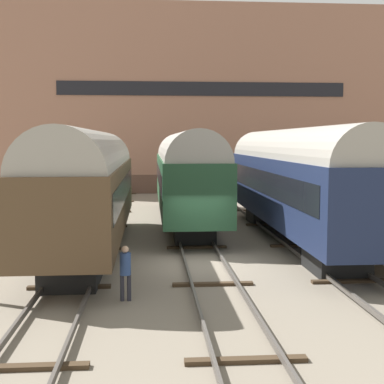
{
  "coord_description": "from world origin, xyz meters",
  "views": [
    {
      "loc": [
        -1.97,
        -19.68,
        4.63
      ],
      "look_at": [
        0.0,
        5.61,
        2.2
      ],
      "focal_mm": 50.0,
      "sensor_mm": 36.0,
      "label": 1
    }
  ],
  "objects_px": {
    "train_car_green": "(186,172)",
    "train_car_navy": "(293,177)",
    "bench": "(377,219)",
    "person_worker": "(125,268)",
    "train_car_brown": "(88,183)"
  },
  "relations": [
    {
      "from": "train_car_green",
      "to": "train_car_brown",
      "type": "distance_m",
      "value": 8.6
    },
    {
      "from": "bench",
      "to": "train_car_navy",
      "type": "bearing_deg",
      "value": 132.51
    },
    {
      "from": "train_car_green",
      "to": "train_car_navy",
      "type": "bearing_deg",
      "value": -51.18
    },
    {
      "from": "train_car_green",
      "to": "person_worker",
      "type": "height_order",
      "value": "train_car_green"
    },
    {
      "from": "train_car_navy",
      "to": "train_car_green",
      "type": "relative_size",
      "value": 1.06
    },
    {
      "from": "train_car_green",
      "to": "bench",
      "type": "xyz_separation_m",
      "value": [
        7.26,
        -8.61,
        -1.46
      ]
    },
    {
      "from": "person_worker",
      "to": "train_car_navy",
      "type": "bearing_deg",
      "value": 50.15
    },
    {
      "from": "train_car_navy",
      "to": "train_car_green",
      "type": "distance_m",
      "value": 7.25
    },
    {
      "from": "train_car_green",
      "to": "bench",
      "type": "distance_m",
      "value": 11.36
    },
    {
      "from": "train_car_navy",
      "to": "person_worker",
      "type": "bearing_deg",
      "value": -129.85
    },
    {
      "from": "train_car_navy",
      "to": "train_car_brown",
      "type": "xyz_separation_m",
      "value": [
        -9.09,
        -1.65,
        -0.1
      ]
    },
    {
      "from": "train_car_green",
      "to": "bench",
      "type": "height_order",
      "value": "train_car_green"
    },
    {
      "from": "train_car_green",
      "to": "person_worker",
      "type": "xyz_separation_m",
      "value": [
        -2.72,
        -14.35,
        -1.95
      ]
    },
    {
      "from": "train_car_navy",
      "to": "person_worker",
      "type": "height_order",
      "value": "train_car_navy"
    },
    {
      "from": "train_car_navy",
      "to": "bench",
      "type": "distance_m",
      "value": 4.29
    }
  ]
}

